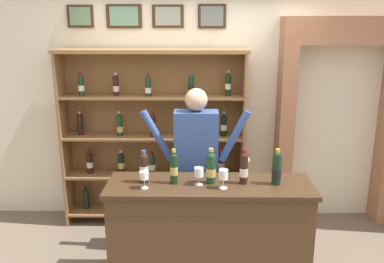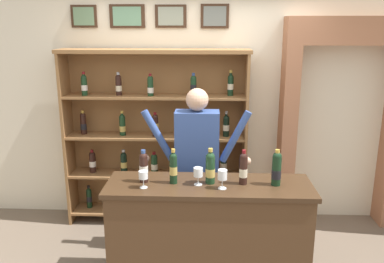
{
  "view_description": "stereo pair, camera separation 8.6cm",
  "coord_description": "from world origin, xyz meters",
  "px_view_note": "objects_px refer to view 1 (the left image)",
  "views": [
    {
      "loc": [
        0.0,
        -3.17,
        2.25
      ],
      "look_at": [
        -0.05,
        0.15,
        1.37
      ],
      "focal_mm": 37.68,
      "sensor_mm": 36.0,
      "label": 1
    },
    {
      "loc": [
        0.09,
        -3.17,
        2.25
      ],
      "look_at": [
        -0.05,
        0.15,
        1.37
      ],
      "focal_mm": 37.68,
      "sensor_mm": 36.0,
      "label": 2
    }
  ],
  "objects_px": {
    "wine_glass_left": "(223,175)",
    "tasting_bottle_super_tuscan": "(244,168)",
    "tasting_counter": "(209,235)",
    "wine_glass_center": "(199,173)",
    "tasting_bottle_grappa": "(277,168)",
    "tasting_bottle_prosecco": "(211,167)",
    "tasting_bottle_riserva": "(174,167)",
    "tasting_bottle_brunello": "(144,167)",
    "wine_glass_right": "(144,176)",
    "wine_shelf": "(154,134)",
    "shopkeeper": "(196,154)"
  },
  "relations": [
    {
      "from": "shopkeeper",
      "to": "wine_shelf",
      "type": "bearing_deg",
      "value": 125.49
    },
    {
      "from": "tasting_counter",
      "to": "wine_glass_center",
      "type": "bearing_deg",
      "value": -166.05
    },
    {
      "from": "tasting_counter",
      "to": "tasting_bottle_grappa",
      "type": "relative_size",
      "value": 5.62
    },
    {
      "from": "tasting_bottle_grappa",
      "to": "wine_glass_left",
      "type": "height_order",
      "value": "tasting_bottle_grappa"
    },
    {
      "from": "tasting_bottle_brunello",
      "to": "shopkeeper",
      "type": "bearing_deg",
      "value": 49.78
    },
    {
      "from": "tasting_bottle_brunello",
      "to": "tasting_bottle_riserva",
      "type": "height_order",
      "value": "tasting_bottle_riserva"
    },
    {
      "from": "tasting_bottle_brunello",
      "to": "tasting_bottle_grappa",
      "type": "relative_size",
      "value": 0.92
    },
    {
      "from": "tasting_bottle_riserva",
      "to": "wine_glass_center",
      "type": "relative_size",
      "value": 1.99
    },
    {
      "from": "tasting_bottle_super_tuscan",
      "to": "tasting_bottle_brunello",
      "type": "bearing_deg",
      "value": 179.26
    },
    {
      "from": "wine_glass_right",
      "to": "wine_shelf",
      "type": "bearing_deg",
      "value": 92.78
    },
    {
      "from": "tasting_bottle_grappa",
      "to": "tasting_counter",
      "type": "bearing_deg",
      "value": -179.71
    },
    {
      "from": "wine_glass_center",
      "to": "tasting_bottle_super_tuscan",
      "type": "bearing_deg",
      "value": 5.5
    },
    {
      "from": "wine_shelf",
      "to": "tasting_bottle_prosecco",
      "type": "height_order",
      "value": "wine_shelf"
    },
    {
      "from": "tasting_bottle_riserva",
      "to": "wine_glass_left",
      "type": "bearing_deg",
      "value": -14.36
    },
    {
      "from": "wine_glass_center",
      "to": "wine_glass_right",
      "type": "relative_size",
      "value": 1.04
    },
    {
      "from": "tasting_bottle_grappa",
      "to": "wine_glass_center",
      "type": "xyz_separation_m",
      "value": [
        -0.65,
        -0.03,
        -0.04
      ]
    },
    {
      "from": "tasting_bottle_super_tuscan",
      "to": "wine_glass_center",
      "type": "xyz_separation_m",
      "value": [
        -0.38,
        -0.04,
        -0.04
      ]
    },
    {
      "from": "tasting_counter",
      "to": "tasting_bottle_prosecco",
      "type": "relative_size",
      "value": 5.68
    },
    {
      "from": "tasting_bottle_prosecco",
      "to": "tasting_bottle_grappa",
      "type": "relative_size",
      "value": 0.99
    },
    {
      "from": "tasting_bottle_brunello",
      "to": "wine_glass_center",
      "type": "relative_size",
      "value": 1.88
    },
    {
      "from": "tasting_bottle_grappa",
      "to": "wine_glass_right",
      "type": "height_order",
      "value": "tasting_bottle_grappa"
    },
    {
      "from": "tasting_counter",
      "to": "wine_glass_center",
      "type": "distance_m",
      "value": 0.59
    },
    {
      "from": "wine_shelf",
      "to": "shopkeeper",
      "type": "height_order",
      "value": "wine_shelf"
    },
    {
      "from": "tasting_bottle_super_tuscan",
      "to": "wine_glass_left",
      "type": "xyz_separation_m",
      "value": [
        -0.18,
        -0.11,
        -0.02
      ]
    },
    {
      "from": "tasting_bottle_prosecco",
      "to": "tasting_bottle_riserva",
      "type": "bearing_deg",
      "value": -177.94
    },
    {
      "from": "tasting_bottle_riserva",
      "to": "tasting_bottle_grappa",
      "type": "xyz_separation_m",
      "value": [
        0.86,
        -0.01,
        0.0
      ]
    },
    {
      "from": "shopkeeper",
      "to": "tasting_bottle_riserva",
      "type": "height_order",
      "value": "shopkeeper"
    },
    {
      "from": "tasting_bottle_brunello",
      "to": "tasting_bottle_prosecco",
      "type": "bearing_deg",
      "value": -0.47
    },
    {
      "from": "wine_shelf",
      "to": "tasting_bottle_grappa",
      "type": "bearing_deg",
      "value": -46.35
    },
    {
      "from": "tasting_bottle_riserva",
      "to": "wine_glass_center",
      "type": "height_order",
      "value": "tasting_bottle_riserva"
    },
    {
      "from": "tasting_bottle_brunello",
      "to": "wine_glass_center",
      "type": "bearing_deg",
      "value": -5.83
    },
    {
      "from": "tasting_bottle_brunello",
      "to": "tasting_bottle_grappa",
      "type": "distance_m",
      "value": 1.11
    },
    {
      "from": "tasting_counter",
      "to": "tasting_bottle_riserva",
      "type": "distance_m",
      "value": 0.69
    },
    {
      "from": "wine_shelf",
      "to": "wine_glass_right",
      "type": "xyz_separation_m",
      "value": [
        0.06,
        -1.32,
        0.0
      ]
    },
    {
      "from": "wine_shelf",
      "to": "tasting_counter",
      "type": "xyz_separation_m",
      "value": [
        0.6,
        -1.22,
        -0.58
      ]
    },
    {
      "from": "tasting_bottle_prosecco",
      "to": "wine_glass_center",
      "type": "distance_m",
      "value": 0.12
    },
    {
      "from": "tasting_bottle_prosecco",
      "to": "tasting_bottle_brunello",
      "type": "bearing_deg",
      "value": 179.53
    },
    {
      "from": "shopkeeper",
      "to": "wine_glass_center",
      "type": "distance_m",
      "value": 0.56
    },
    {
      "from": "tasting_bottle_prosecco",
      "to": "wine_glass_left",
      "type": "relative_size",
      "value": 1.88
    },
    {
      "from": "tasting_bottle_grappa",
      "to": "wine_glass_right",
      "type": "relative_size",
      "value": 2.13
    },
    {
      "from": "shopkeeper",
      "to": "wine_glass_left",
      "type": "xyz_separation_m",
      "value": [
        0.23,
        -0.64,
        0.03
      ]
    },
    {
      "from": "wine_glass_left",
      "to": "tasting_bottle_super_tuscan",
      "type": "bearing_deg",
      "value": 31.64
    },
    {
      "from": "tasting_bottle_brunello",
      "to": "wine_glass_right",
      "type": "relative_size",
      "value": 1.96
    },
    {
      "from": "tasting_bottle_super_tuscan",
      "to": "tasting_bottle_grappa",
      "type": "xyz_separation_m",
      "value": [
        0.27,
        -0.01,
        0.01
      ]
    },
    {
      "from": "wine_shelf",
      "to": "wine_glass_center",
      "type": "distance_m",
      "value": 1.34
    },
    {
      "from": "wine_shelf",
      "to": "tasting_bottle_brunello",
      "type": "relative_size",
      "value": 7.28
    },
    {
      "from": "tasting_bottle_brunello",
      "to": "tasting_bottle_riserva",
      "type": "xyz_separation_m",
      "value": [
        0.25,
        -0.02,
        0.0
      ]
    },
    {
      "from": "tasting_counter",
      "to": "tasting_bottle_super_tuscan",
      "type": "bearing_deg",
      "value": 2.73
    },
    {
      "from": "shopkeeper",
      "to": "wine_glass_center",
      "type": "bearing_deg",
      "value": -87.28
    },
    {
      "from": "wine_glass_left",
      "to": "wine_glass_center",
      "type": "xyz_separation_m",
      "value": [
        -0.2,
        0.07,
        -0.01
      ]
    }
  ]
}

